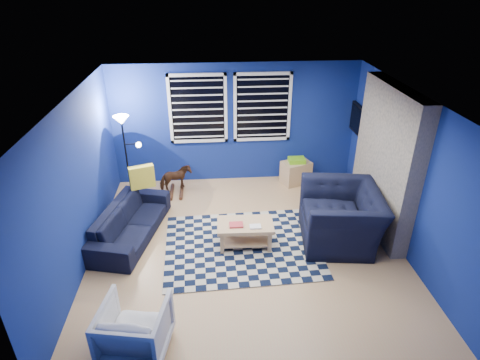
# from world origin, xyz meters

# --- Properties ---
(floor) EXTENTS (5.00, 5.00, 0.00)m
(floor) POSITION_xyz_m (0.00, 0.00, 0.00)
(floor) COLOR tan
(floor) RESTS_ON ground
(ceiling) EXTENTS (5.00, 5.00, 0.00)m
(ceiling) POSITION_xyz_m (0.00, 0.00, 2.50)
(ceiling) COLOR white
(ceiling) RESTS_ON wall_back
(wall_back) EXTENTS (5.00, 0.00, 5.00)m
(wall_back) POSITION_xyz_m (0.00, 2.50, 1.25)
(wall_back) COLOR navy
(wall_back) RESTS_ON floor
(wall_left) EXTENTS (0.00, 5.00, 5.00)m
(wall_left) POSITION_xyz_m (-2.50, 0.00, 1.25)
(wall_left) COLOR navy
(wall_left) RESTS_ON floor
(wall_right) EXTENTS (0.00, 5.00, 5.00)m
(wall_right) POSITION_xyz_m (2.50, 0.00, 1.25)
(wall_right) COLOR navy
(wall_right) RESTS_ON floor
(fireplace) EXTENTS (0.65, 2.00, 2.50)m
(fireplace) POSITION_xyz_m (2.36, 0.50, 1.20)
(fireplace) COLOR gray
(fireplace) RESTS_ON floor
(window_left) EXTENTS (1.17, 0.06, 1.42)m
(window_left) POSITION_xyz_m (-0.75, 2.46, 1.60)
(window_left) COLOR black
(window_left) RESTS_ON wall_back
(window_right) EXTENTS (1.17, 0.06, 1.42)m
(window_right) POSITION_xyz_m (0.55, 2.46, 1.60)
(window_right) COLOR black
(window_right) RESTS_ON wall_back
(tv) EXTENTS (0.07, 1.00, 0.58)m
(tv) POSITION_xyz_m (2.45, 2.00, 1.40)
(tv) COLOR black
(tv) RESTS_ON wall_right
(rug) EXTENTS (2.57, 2.09, 0.02)m
(rug) POSITION_xyz_m (-0.07, 0.04, 0.01)
(rug) COLOR black
(rug) RESTS_ON floor
(sofa) EXTENTS (2.07, 1.20, 0.57)m
(sofa) POSITION_xyz_m (-1.92, 0.48, 0.28)
(sofa) COLOR black
(sofa) RESTS_ON floor
(armchair_big) EXTENTS (1.54, 1.38, 0.91)m
(armchair_big) POSITION_xyz_m (1.58, 0.11, 0.46)
(armchair_big) COLOR black
(armchair_big) RESTS_ON floor
(armchair_bent) EXTENTS (0.88, 0.89, 0.70)m
(armchair_bent) POSITION_xyz_m (-1.49, -1.91, 0.35)
(armchair_bent) COLOR gray
(armchair_bent) RESTS_ON floor
(rocking_horse) EXTENTS (0.52, 0.69, 0.53)m
(rocking_horse) POSITION_xyz_m (-1.25, 1.93, 0.34)
(rocking_horse) COLOR #422A15
(rocking_horse) RESTS_ON floor
(coffee_table) EXTENTS (0.92, 0.55, 0.45)m
(coffee_table) POSITION_xyz_m (-0.02, 0.05, 0.31)
(coffee_table) COLOR tan
(coffee_table) RESTS_ON rug
(cabinet) EXTENTS (0.68, 0.57, 0.57)m
(cabinet) POSITION_xyz_m (1.27, 2.19, 0.25)
(cabinet) COLOR tan
(cabinet) RESTS_ON floor
(floor_lamp) EXTENTS (0.46, 0.28, 1.69)m
(floor_lamp) POSITION_xyz_m (-2.13, 1.87, 1.39)
(floor_lamp) COLOR black
(floor_lamp) RESTS_ON floor
(throw_pillow) EXTENTS (0.46, 0.27, 0.42)m
(throw_pillow) POSITION_xyz_m (-1.77, 1.17, 0.78)
(throw_pillow) COLOR gold
(throw_pillow) RESTS_ON sofa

